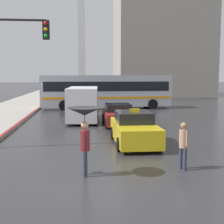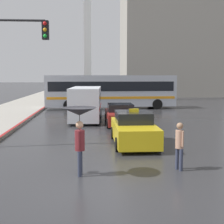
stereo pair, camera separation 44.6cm
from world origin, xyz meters
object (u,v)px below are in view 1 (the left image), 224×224
(taxi, at_px, (134,129))
(city_bus, at_px, (106,90))
(ambulance_van, at_px, (83,102))
(traffic_light, at_px, (3,56))
(monument_cross, at_px, (81,13))
(pedestrian_man, at_px, (183,143))
(sedan_red, at_px, (118,115))
(pedestrian_with_umbrella, at_px, (85,120))

(taxi, relative_size, city_bus, 0.35)
(taxi, distance_m, ambulance_van, 8.25)
(traffic_light, xyz_separation_m, monument_cross, (3.40, 26.22, 6.96))
(taxi, bearing_deg, monument_cross, -84.84)
(pedestrian_man, bearing_deg, sedan_red, 165.65)
(city_bus, xyz_separation_m, monument_cross, (-2.29, 9.88, 9.19))
(sedan_red, xyz_separation_m, ambulance_van, (-2.25, 2.18, 0.67))
(city_bus, bearing_deg, ambulance_van, -18.03)
(taxi, bearing_deg, ambulance_van, -73.66)
(traffic_light, bearing_deg, taxi, 3.34)
(traffic_light, bearing_deg, ambulance_van, 67.36)
(ambulance_van, xyz_separation_m, traffic_light, (-3.43, -8.23, 2.71))
(ambulance_van, xyz_separation_m, city_bus, (2.26, 8.11, 0.48))
(ambulance_van, height_order, pedestrian_with_umbrella, ambulance_van)
(pedestrian_man, bearing_deg, taxi, 172.92)
(sedan_red, height_order, pedestrian_man, pedestrian_man)
(pedestrian_with_umbrella, distance_m, pedestrian_man, 3.43)
(taxi, height_order, ambulance_van, ambulance_van)
(taxi, relative_size, traffic_light, 0.75)
(taxi, xyz_separation_m, ambulance_van, (-2.31, 7.89, 0.61))
(city_bus, bearing_deg, pedestrian_man, 0.49)
(ambulance_van, xyz_separation_m, monument_cross, (-0.03, 17.99, 9.67))
(pedestrian_with_umbrella, bearing_deg, ambulance_van, 6.84)
(city_bus, distance_m, monument_cross, 13.69)
(city_bus, xyz_separation_m, traffic_light, (-5.69, -16.33, 2.23))
(ambulance_van, bearing_deg, sedan_red, 138.97)
(traffic_light, bearing_deg, monument_cross, 82.60)
(sedan_red, bearing_deg, pedestrian_man, 96.06)
(city_bus, bearing_deg, sedan_red, -2.52)
(sedan_red, relative_size, pedestrian_man, 2.54)
(sedan_red, xyz_separation_m, city_bus, (0.01, 10.28, 1.15))
(taxi, relative_size, sedan_red, 1.06)
(sedan_red, height_order, ambulance_van, ambulance_van)
(taxi, xyz_separation_m, traffic_light, (-5.74, -0.34, 3.32))
(ambulance_van, bearing_deg, pedestrian_with_umbrella, 92.98)
(taxi, distance_m, city_bus, 16.04)
(ambulance_van, bearing_deg, traffic_light, 70.41)
(taxi, xyz_separation_m, monument_cross, (-2.34, 25.88, 10.29))
(taxi, bearing_deg, sedan_red, -89.34)
(taxi, relative_size, ambulance_van, 0.79)
(pedestrian_with_umbrella, relative_size, traffic_light, 0.38)
(ambulance_van, xyz_separation_m, pedestrian_with_umbrella, (-0.02, -12.38, 0.47))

